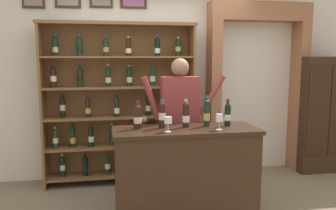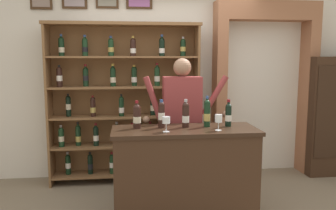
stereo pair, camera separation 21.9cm
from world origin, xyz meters
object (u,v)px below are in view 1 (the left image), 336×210
Objects in this scene: wine_glass_spare at (168,121)px; tasting_counter at (185,173)px; tasting_bottle_brunello at (228,114)px; side_cabinet at (321,114)px; shopkeeper at (180,113)px; wine_shelf at (119,100)px; tasting_bottle_chianti at (186,114)px; tasting_bottle_riserva at (162,114)px; tasting_bottle_bianco at (138,116)px; wine_glass_right at (219,119)px; tasting_bottle_prosecco at (207,113)px.

tasting_counter is at bearing 33.20° from wine_glass_spare.
tasting_bottle_brunello reaches higher than wine_glass_spare.
side_cabinet is 1.01× the size of shopkeeper.
shopkeeper is (0.68, -0.69, -0.08)m from wine_shelf.
tasting_bottle_chianti is 1.02× the size of tasting_bottle_brunello.
tasting_counter is at bearing -17.35° from tasting_bottle_riserva.
shopkeeper is at bearing 68.46° from wine_glass_spare.
tasting_bottle_bianco is (0.14, -1.15, -0.03)m from wine_shelf.
tasting_counter is (-2.34, -1.17, -0.37)m from side_cabinet.
side_cabinet is 2.81m from tasting_bottle_riserva.
tasting_bottle_bianco is 0.51m from tasting_bottle_chianti.
wine_shelf reaches higher than shopkeeper.
tasting_bottle_chianti is 0.36m from wine_glass_right.
wine_glass_spare is (-0.53, -0.01, -0.00)m from wine_glass_right.
tasting_counter is 0.62m from tasting_bottle_chianti.
wine_shelf reaches higher than tasting_bottle_bianco.
tasting_bottle_bianco and tasting_bottle_brunello have the same top height.
tasting_bottle_bianco reaches higher than wine_glass_right.
tasting_counter is at bearing -153.41° from side_cabinet.
tasting_bottle_chianti reaches higher than tasting_bottle_brunello.
tasting_bottle_riserva is (0.39, -1.15, -0.01)m from wine_shelf.
tasting_bottle_riserva reaches higher than wine_glass_right.
tasting_bottle_chianti is at bearing 145.60° from wine_glass_right.
tasting_counter is 0.69m from wine_glass_right.
side_cabinet reaches higher than tasting_bottle_riserva.
tasting_bottle_riserva is 0.25m from tasting_bottle_chianti.
wine_shelf is 1.60m from tasting_bottle_brunello.
tasting_counter is at bearing -171.95° from tasting_bottle_brunello.
tasting_bottle_chianti is 0.23m from tasting_bottle_prosecco.
tasting_bottle_chianti is (-0.04, -0.46, 0.06)m from shopkeeper.
tasting_bottle_bianco is at bearing 142.95° from wine_glass_spare.
tasting_counter is 9.84× the size of wine_glass_spare.
wine_shelf is at bearing 119.38° from tasting_bottle_chianti.
tasting_bottle_chianti is at bearing -0.43° from tasting_bottle_riserva.
wine_shelf reaches higher than tasting_bottle_brunello.
tasting_bottle_prosecco is 2.13× the size of wine_glass_spare.
tasting_bottle_chianti is at bearing -60.62° from wine_shelf.
wine_glass_spare is at bearing -152.83° from side_cabinet.
tasting_bottle_brunello is 0.26m from wine_glass_right.
side_cabinet reaches higher than shopkeeper.
wine_glass_spare is (-0.46, -0.22, -0.04)m from tasting_bottle_prosecco.
tasting_bottle_chianti is at bearing -94.51° from shopkeeper.
wine_glass_spare reaches higher than tasting_counter.
shopkeeper is at bearing 40.22° from tasting_bottle_bianco.
wine_shelf is at bearing 124.93° from wine_glass_right.
side_cabinet reaches higher than tasting_bottle_bianco.
tasting_bottle_riserva is 1.03× the size of tasting_bottle_brunello.
side_cabinet reaches higher than tasting_bottle_brunello.
side_cabinet is at bearing 15.59° from shopkeeper.
tasting_bottle_prosecco is (-2.09, -1.09, 0.26)m from side_cabinet.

